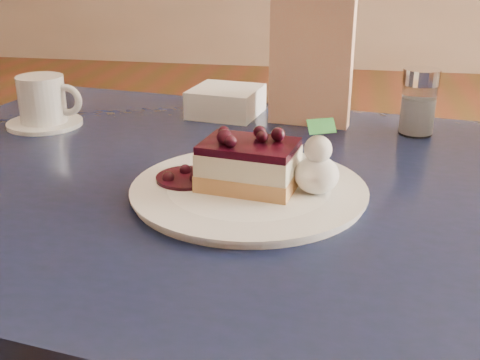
% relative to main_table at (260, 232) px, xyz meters
% --- Properties ---
extents(main_table, '(1.41, 1.05, 0.81)m').
position_rel_main_table_xyz_m(main_table, '(0.00, 0.00, 0.00)').
color(main_table, '#121535').
rests_on(main_table, ground).
extents(dessert_plate, '(0.32, 0.32, 0.01)m').
position_rel_main_table_xyz_m(dessert_plate, '(-0.01, -0.05, 0.09)').
color(dessert_plate, white).
rests_on(dessert_plate, main_table).
extents(cheesecake_slice, '(0.14, 0.11, 0.06)m').
position_rel_main_table_xyz_m(cheesecake_slice, '(-0.01, -0.05, 0.13)').
color(cheesecake_slice, tan).
rests_on(cheesecake_slice, dessert_plate).
extents(whipped_cream, '(0.06, 0.06, 0.05)m').
position_rel_main_table_xyz_m(whipped_cream, '(0.08, -0.06, 0.12)').
color(whipped_cream, white).
rests_on(whipped_cream, dessert_plate).
extents(berry_sauce, '(0.09, 0.09, 0.01)m').
position_rel_main_table_xyz_m(berry_sauce, '(-0.10, -0.04, 0.10)').
color(berry_sauce, black).
rests_on(berry_sauce, dessert_plate).
extents(coffee_set, '(0.15, 0.14, 0.09)m').
position_rel_main_table_xyz_m(coffee_set, '(-0.44, 0.21, 0.13)').
color(coffee_set, white).
rests_on(coffee_set, main_table).
extents(menu_card, '(0.15, 0.06, 0.24)m').
position_rel_main_table_xyz_m(menu_card, '(0.05, 0.30, 0.20)').
color(menu_card, beige).
rests_on(menu_card, main_table).
extents(sugar_shaker, '(0.06, 0.06, 0.12)m').
position_rel_main_table_xyz_m(sugar_shaker, '(0.24, 0.27, 0.15)').
color(sugar_shaker, white).
rests_on(sugar_shaker, main_table).
extents(napkin_stack, '(0.15, 0.15, 0.05)m').
position_rel_main_table_xyz_m(napkin_stack, '(-0.12, 0.34, 0.11)').
color(napkin_stack, white).
rests_on(napkin_stack, main_table).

